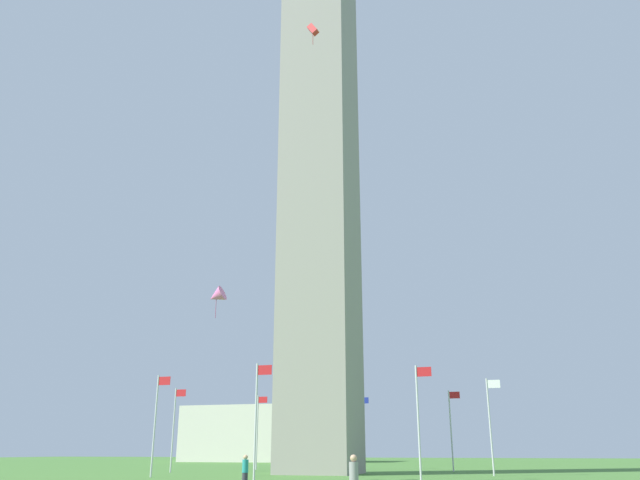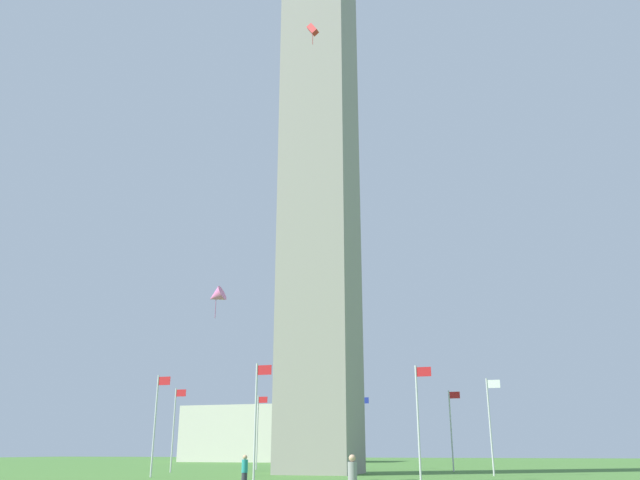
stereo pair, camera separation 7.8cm
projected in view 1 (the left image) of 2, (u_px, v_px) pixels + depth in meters
The scene contains 14 objects.
ground_plane at pixel (320, 474), 53.12m from camera, with size 260.00×260.00×0.00m, color #477A33.
obelisk_monument at pixel (320, 160), 62.37m from camera, with size 6.43×6.43×58.42m.
flagpole_n at pixel (491, 421), 50.39m from camera, with size 1.12×0.14×7.47m.
flagpole_ne at pixel (451, 426), 60.67m from camera, with size 1.12×0.14×7.47m.
flagpole_e at pixel (360, 429), 67.28m from camera, with size 1.12×0.14×7.47m.
flagpole_se at pixel (258, 428), 66.35m from camera, with size 1.12×0.14×7.47m.
flagpole_s at pixel (174, 425), 58.42m from camera, with size 1.12×0.14×7.47m.
flagpole_sw at pixel (156, 420), 48.13m from camera, with size 1.12×0.14×7.47m.
flagpole_w at pixel (257, 415), 41.52m from camera, with size 1.12×0.14×7.47m.
flagpole_nw at pixel (419, 416), 42.46m from camera, with size 1.12×0.14×7.47m.
person_teal_shirt at pixel (245, 472), 32.67m from camera, with size 0.32×0.32×1.68m.
kite_red_box at pixel (313, 30), 50.49m from camera, with size 0.95×0.57×1.89m.
kite_pink_delta at pixel (216, 296), 42.05m from camera, with size 1.39×1.15×2.17m.
distant_building at pixel (270, 434), 114.18m from camera, with size 28.04×17.03×9.45m.
Camera 1 is at (16.84, -54.07, 1.89)m, focal length 35.44 mm.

